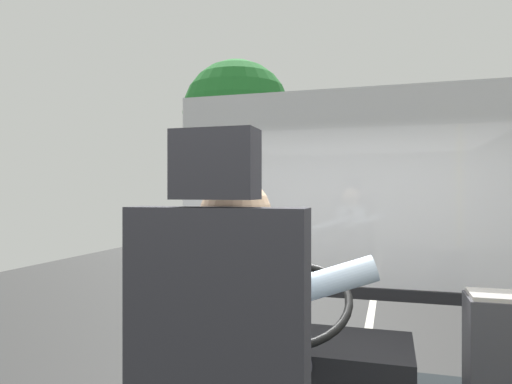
% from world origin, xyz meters
% --- Properties ---
extents(ground, '(18.00, 44.00, 0.06)m').
position_xyz_m(ground, '(0.00, 8.80, -0.02)').
color(ground, '#2F2F2F').
extents(bus_driver, '(0.80, 0.56, 0.74)m').
position_xyz_m(bus_driver, '(-0.12, -0.36, 1.58)').
color(bus_driver, '#282833').
rests_on(bus_driver, driver_seat).
extents(steering_console, '(1.10, 1.03, 0.87)m').
position_xyz_m(steering_console, '(-0.12, 0.84, 1.01)').
color(steering_console, black).
rests_on(steering_console, bus_floor).
extents(fare_box, '(0.25, 0.27, 0.74)m').
position_xyz_m(fare_box, '(0.78, 0.72, 1.15)').
color(fare_box, '#333338').
rests_on(fare_box, bus_floor).
extents(windshield_panel, '(2.50, 0.08, 1.48)m').
position_xyz_m(windshield_panel, '(0.00, 1.62, 1.83)').
color(windshield_panel, silver).
extents(street_tree, '(3.32, 3.32, 6.04)m').
position_xyz_m(street_tree, '(-4.26, 11.72, 4.36)').
color(street_tree, '#4C3828').
rests_on(street_tree, ground).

